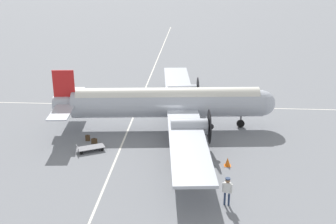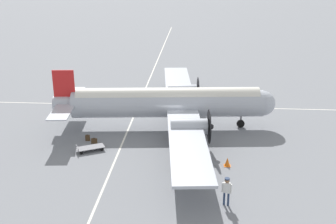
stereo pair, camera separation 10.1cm
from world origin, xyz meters
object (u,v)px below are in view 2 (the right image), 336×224
suitcase_near_door (94,141)px  baggage_cart (90,148)px  traffic_cone (227,162)px  crew_foreground (227,188)px  airliner_main (172,103)px  suitcase_upright_spare (88,138)px

suitcase_near_door → baggage_cart: size_ratio=0.21×
suitcase_near_door → traffic_cone: bearing=-16.9°
crew_foreground → traffic_cone: bearing=101.9°
airliner_main → baggage_cart: airliner_main is taller
traffic_cone → airliner_main: bearing=122.3°
crew_foreground → suitcase_near_door: size_ratio=3.81×
crew_foreground → baggage_cart: size_ratio=0.80×
traffic_cone → suitcase_near_door: bearing=163.1°
suitcase_upright_spare → baggage_cart: (0.70, -1.93, 0.03)m
crew_foreground → suitcase_near_door: 13.24m
suitcase_upright_spare → traffic_cone: (11.22, -3.73, 0.05)m
crew_foreground → traffic_cone: size_ratio=2.89×
suitcase_near_door → traffic_cone: size_ratio=0.76×
airliner_main → suitcase_near_door: bearing=-153.2°
suitcase_upright_spare → baggage_cart: 2.05m
suitcase_near_door → suitcase_upright_spare: size_ratio=0.91×
airliner_main → baggage_cart: bearing=-144.6°
airliner_main → traffic_cone: airliner_main is taller
suitcase_near_door → traffic_cone: 11.03m
suitcase_near_door → suitcase_upright_spare: bearing=142.2°
airliner_main → crew_foreground: size_ratio=15.15×
baggage_cart → traffic_cone: 10.67m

